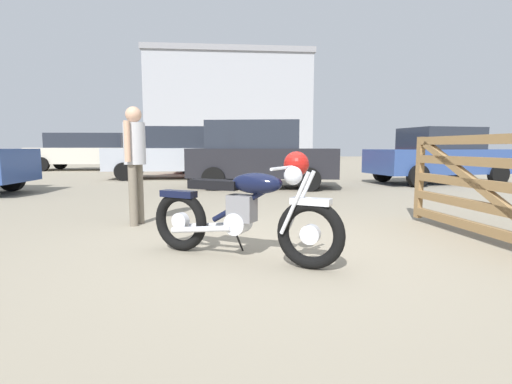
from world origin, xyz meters
TOP-DOWN VIEW (x-y plane):
  - ground_plane at (0.00, 0.00)m, footprint 80.00×80.00m
  - vintage_motorcycle at (-0.34, -0.31)m, footprint 1.87×1.11m
  - timber_gate at (2.46, 0.07)m, footprint 0.41×2.54m
  - bystander at (-1.84, 1.47)m, footprint 0.30×0.45m
  - white_estate_far at (0.24, 6.41)m, footprint 4.10×2.25m
  - pale_sedan_back at (-1.10, 12.58)m, footprint 3.98×1.99m
  - blue_hatchback_right at (5.74, 7.36)m, footprint 4.45×2.51m
  - silver_sedan_mid at (-7.55, 14.84)m, footprint 4.74×2.05m
  - red_hatchback_near at (-2.80, 9.62)m, footprint 3.93×1.89m
  - industrial_building at (-1.02, 35.73)m, footprint 15.73×10.66m

SIDE VIEW (x-z plane):
  - ground_plane at x=0.00m, z-range 0.00..0.00m
  - vintage_motorcycle at x=-0.34m, z-range -0.04..1.03m
  - timber_gate at x=2.46m, z-range -0.10..1.50m
  - blue_hatchback_right at x=5.74m, z-range 0.00..1.67m
  - white_estate_far at x=0.24m, z-range 0.03..1.81m
  - pale_sedan_back at x=-1.10m, z-range 0.03..1.81m
  - red_hatchback_near at x=-2.80m, z-range 0.03..1.81m
  - silver_sedan_mid at x=-7.55m, z-range 0.07..1.81m
  - bystander at x=-1.84m, z-range 0.19..1.85m
  - industrial_building at x=-1.02m, z-range 0.01..9.95m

